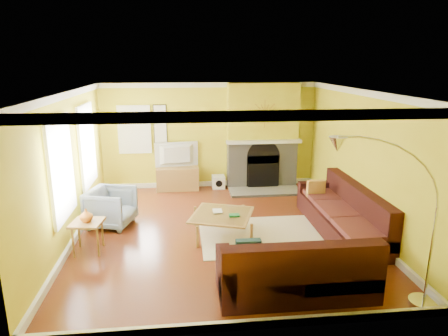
{
  "coord_description": "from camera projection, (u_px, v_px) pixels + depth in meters",
  "views": [
    {
      "loc": [
        -0.71,
        -7.18,
        3.2
      ],
      "look_at": [
        0.1,
        0.4,
        1.17
      ],
      "focal_mm": 32.0,
      "sensor_mm": 36.0,
      "label": 1
    }
  ],
  "objects": [
    {
      "name": "window_back",
      "position": [
        134.0,
        130.0,
        10.05
      ],
      "size": [
        0.82,
        0.06,
        1.22
      ],
      "primitive_type": "cube",
      "color": "white",
      "rests_on": "wall_back"
    },
    {
      "name": "wall_left",
      "position": [
        68.0,
        168.0,
        7.16
      ],
      "size": [
        0.02,
        6.0,
        2.7
      ],
      "primitive_type": "cube",
      "color": "yellow",
      "rests_on": "ground"
    },
    {
      "name": "fireplace",
      "position": [
        262.0,
        136.0,
        10.28
      ],
      "size": [
        1.8,
        0.4,
        2.7
      ],
      "primitive_type": null,
      "color": "gray",
      "rests_on": "floor"
    },
    {
      "name": "wall_right",
      "position": [
        362.0,
        160.0,
        7.73
      ],
      "size": [
        0.02,
        6.0,
        2.7
      ],
      "primitive_type": "cube",
      "color": "yellow",
      "rests_on": "ground"
    },
    {
      "name": "coffee_table",
      "position": [
        222.0,
        224.0,
        7.59
      ],
      "size": [
        1.37,
        1.37,
        0.43
      ],
      "primitive_type": null,
      "rotation": [
        0.0,
        0.0,
        -0.32
      ],
      "color": "white",
      "rests_on": "floor"
    },
    {
      "name": "tv",
      "position": [
        177.0,
        155.0,
        10.13
      ],
      "size": [
        1.11,
        0.29,
        0.64
      ],
      "primitive_type": "imported",
      "rotation": [
        0.0,
        0.0,
        3.27
      ],
      "color": "black",
      "rests_on": "media_console"
    },
    {
      "name": "rug",
      "position": [
        264.0,
        235.0,
        7.59
      ],
      "size": [
        2.4,
        1.8,
        0.02
      ],
      "primitive_type": "cube",
      "color": "beige",
      "rests_on": "floor"
    },
    {
      "name": "subwoofer",
      "position": [
        218.0,
        182.0,
        10.43
      ],
      "size": [
        0.33,
        0.33,
        0.33
      ],
      "primitive_type": "cube",
      "color": "white",
      "rests_on": "floor"
    },
    {
      "name": "window_left_near",
      "position": [
        86.0,
        145.0,
        8.38
      ],
      "size": [
        0.06,
        1.22,
        1.72
      ],
      "primitive_type": "cube",
      "color": "white",
      "rests_on": "wall_left"
    },
    {
      "name": "crown_molding",
      "position": [
        221.0,
        94.0,
        7.12
      ],
      "size": [
        5.5,
        6.0,
        0.12
      ],
      "primitive_type": null,
      "color": "white",
      "rests_on": "ceiling"
    },
    {
      "name": "mantel",
      "position": [
        264.0,
        142.0,
        10.07
      ],
      "size": [
        1.92,
        0.22,
        0.08
      ],
      "primitive_type": "cube",
      "color": "white",
      "rests_on": "fireplace"
    },
    {
      "name": "window_left_far",
      "position": [
        60.0,
        169.0,
        6.55
      ],
      "size": [
        0.06,
        1.22,
        1.72
      ],
      "primitive_type": "cube",
      "color": "white",
      "rests_on": "wall_left"
    },
    {
      "name": "armchair",
      "position": [
        111.0,
        207.0,
        7.97
      ],
      "size": [
        1.04,
        1.03,
        0.77
      ],
      "primitive_type": "imported",
      "rotation": [
        0.0,
        0.0,
        1.29
      ],
      "color": "gray",
      "rests_on": "floor"
    },
    {
      "name": "arc_lamp",
      "position": [
        388.0,
        227.0,
        5.07
      ],
      "size": [
        1.47,
        0.36,
        2.34
      ],
      "primitive_type": null,
      "color": "silver",
      "rests_on": "floor"
    },
    {
      "name": "sectional_sofa",
      "position": [
        295.0,
        222.0,
        7.07
      ],
      "size": [
        3.01,
        3.87,
        0.9
      ],
      "primitive_type": null,
      "color": "#341210",
      "rests_on": "floor"
    },
    {
      "name": "vase",
      "position": [
        86.0,
        215.0,
        6.79
      ],
      "size": [
        0.25,
        0.25,
        0.23
      ],
      "primitive_type": "imported",
      "rotation": [
        0.0,
        0.0,
        -0.11
      ],
      "color": "#CC6B1A",
      "rests_on": "side_table"
    },
    {
      "name": "side_table",
      "position": [
        88.0,
        237.0,
        6.89
      ],
      "size": [
        0.58,
        0.58,
        0.56
      ],
      "primitive_type": null,
      "rotation": [
        0.0,
        0.0,
        -0.15
      ],
      "color": "olive",
      "rests_on": "floor"
    },
    {
      "name": "baseboard",
      "position": [
        221.0,
        228.0,
        7.78
      ],
      "size": [
        5.5,
        6.0,
        0.12
      ],
      "primitive_type": null,
      "color": "white",
      "rests_on": "floor"
    },
    {
      "name": "media_console",
      "position": [
        178.0,
        178.0,
        10.29
      ],
      "size": [
        1.07,
        0.48,
        0.59
      ],
      "primitive_type": "cube",
      "color": "olive",
      "rests_on": "floor"
    },
    {
      "name": "wall_art",
      "position": [
        160.0,
        127.0,
        10.11
      ],
      "size": [
        0.34,
        0.04,
        1.14
      ],
      "primitive_type": "cube",
      "color": "white",
      "rests_on": "wall_back"
    },
    {
      "name": "wall_back",
      "position": [
        209.0,
        136.0,
        10.34
      ],
      "size": [
        5.5,
        0.02,
        2.7
      ],
      "primitive_type": "cube",
      "color": "yellow",
      "rests_on": "ground"
    },
    {
      "name": "ceiling",
      "position": [
        221.0,
        90.0,
        7.1
      ],
      "size": [
        5.5,
        6.0,
        0.02
      ],
      "primitive_type": "cube",
      "color": "white",
      "rests_on": "ground"
    },
    {
      "name": "book",
      "position": [
        213.0,
        211.0,
        7.62
      ],
      "size": [
        0.18,
        0.24,
        0.02
      ],
      "primitive_type": "imported",
      "rotation": [
        0.0,
        0.0,
        0.01
      ],
      "color": "white",
      "rests_on": "coffee_table"
    },
    {
      "name": "floor",
      "position": [
        221.0,
        232.0,
        7.8
      ],
      "size": [
        5.5,
        6.0,
        0.02
      ],
      "primitive_type": "cube",
      "color": "brown",
      "rests_on": "ground"
    },
    {
      "name": "wall_front",
      "position": [
        247.0,
        229.0,
        4.56
      ],
      "size": [
        5.5,
        0.02,
        2.7
      ],
      "primitive_type": "cube",
      "color": "yellow",
      "rests_on": "ground"
    },
    {
      "name": "hearth",
      "position": [
        265.0,
        191.0,
        10.09
      ],
      "size": [
        1.8,
        0.7,
        0.06
      ],
      "primitive_type": "cube",
      "color": "gray",
      "rests_on": "floor"
    },
    {
      "name": "sunburst",
      "position": [
        265.0,
        114.0,
        9.9
      ],
      "size": [
        0.7,
        0.04,
        0.7
      ],
      "primitive_type": null,
      "color": "olive",
      "rests_on": "fireplace"
    }
  ]
}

